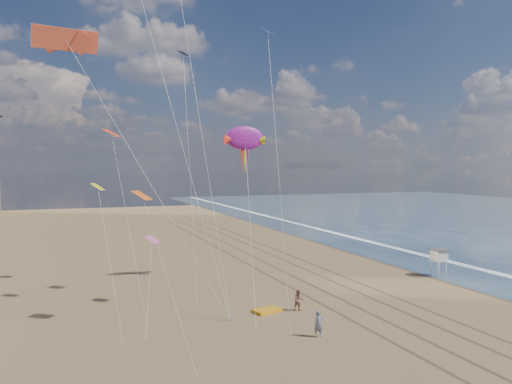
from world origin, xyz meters
TOP-DOWN VIEW (x-y plane):
  - wet_sand at (19.00, 40.00)m, footprint 260.00×260.00m
  - foam at (23.20, 40.00)m, footprint 260.00×260.00m
  - tracks at (2.55, 30.00)m, footprint 7.68×120.00m
  - lifeguard_stand at (16.11, 23.77)m, footprint 1.62×1.62m
  - grounded_kite at (-6.56, 18.04)m, footprint 2.51×1.94m
  - show_kite at (-4.32, 29.69)m, footprint 4.45×8.12m
  - kite_flyer_a at (-5.42, 11.15)m, footprint 0.72×0.50m
  - kite_flyer_b at (-3.97, 17.37)m, footprint 0.98×0.83m
  - small_kites at (-14.29, 23.95)m, footprint 15.69×11.98m

SIDE VIEW (x-z plane):
  - wet_sand at x=19.00m, z-range 0.00..0.00m
  - foam at x=23.20m, z-range 0.00..0.00m
  - tracks at x=2.55m, z-range 0.00..0.01m
  - grounded_kite at x=-6.56m, z-range 0.00..0.25m
  - kite_flyer_b at x=-3.97m, z-range 0.00..1.80m
  - kite_flyer_a at x=-5.42m, z-range 0.00..1.89m
  - lifeguard_stand at x=16.11m, z-range 0.79..3.72m
  - small_kites at x=-14.29m, z-range 5.35..24.08m
  - show_kite at x=-4.32m, z-range 4.33..25.51m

